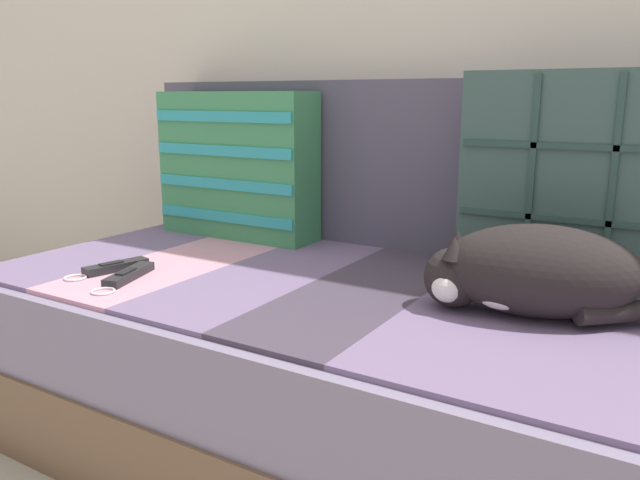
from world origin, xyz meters
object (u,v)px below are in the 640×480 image
(game_remote_near, at_px, (127,276))
(sleeping_cat, at_px, (527,273))
(couch, at_px, (424,384))
(throw_pillow_quilted, at_px, (577,180))
(game_remote_far, at_px, (113,267))
(throw_pillow_striped, at_px, (237,165))

(game_remote_near, bearing_deg, sleeping_cat, 15.60)
(couch, relative_size, sleeping_cat, 5.03)
(throw_pillow_quilted, distance_m, game_remote_near, 0.97)
(sleeping_cat, distance_m, game_remote_far, 0.89)
(throw_pillow_striped, xyz_separation_m, game_remote_near, (0.07, -0.47, -0.19))
(couch, xyz_separation_m, game_remote_near, (-0.59, -0.25, 0.21))
(throw_pillow_quilted, height_order, sleeping_cat, throw_pillow_quilted)
(sleeping_cat, xyz_separation_m, game_remote_far, (-0.87, -0.19, -0.07))
(sleeping_cat, relative_size, game_remote_near, 1.94)
(couch, height_order, throw_pillow_striped, throw_pillow_striped)
(throw_pillow_striped, bearing_deg, game_remote_far, -91.32)
(sleeping_cat, xyz_separation_m, game_remote_near, (-0.79, -0.22, -0.07))
(couch, relative_size, game_remote_far, 10.28)
(game_remote_far, bearing_deg, throw_pillow_quilted, 26.35)
(couch, distance_m, throw_pillow_quilted, 0.53)
(couch, bearing_deg, sleeping_cat, -8.36)
(game_remote_near, xyz_separation_m, game_remote_far, (-0.08, 0.03, -0.00))
(throw_pillow_striped, distance_m, sleeping_cat, 0.90)
(game_remote_far, bearing_deg, game_remote_near, -20.29)
(couch, height_order, game_remote_far, game_remote_far)
(throw_pillow_quilted, bearing_deg, sleeping_cat, -96.56)
(couch, xyz_separation_m, throw_pillow_quilted, (0.23, 0.22, 0.42))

